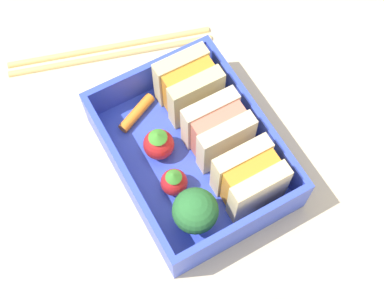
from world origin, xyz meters
The scene contains 11 objects.
ground_plane centered at (0.00, 0.00, -1.00)cm, with size 120.00×120.00×2.00cm, color beige.
bento_tray centered at (0.00, 0.00, 0.60)cm, with size 17.98×13.64×1.20cm, color blue.
bento_rim centered at (0.00, 0.00, 3.10)cm, with size 17.98×13.64×3.81cm.
sandwich_left centered at (-5.39, 2.66, 3.94)cm, with size 4.29×5.33×5.47cm.
sandwich_center_left centered at (0.00, 2.66, 3.94)cm, with size 4.29×5.33×5.47cm.
sandwich_center centered at (5.39, 2.66, 3.94)cm, with size 4.29×5.33×5.47cm.
carrot_stick_far_left centered at (-6.45, -2.51, 1.70)cm, with size 1.01×1.01×4.43cm, color orange.
strawberry_left centered at (-1.98, -2.40, 2.77)cm, with size 2.89×2.89×3.49cm.
strawberry_far_left centered at (1.93, -2.92, 2.56)cm, with size 2.46×2.46×3.06cm.
broccoli_floret centered at (5.73, -2.90, 4.21)cm, with size 3.96×3.96×5.08cm.
chopstick_pair centered at (-15.32, -1.26, 0.35)cm, with size 8.03×21.20×0.70cm.
Camera 1 is at (18.16, -10.20, 46.83)cm, focal length 50.00 mm.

